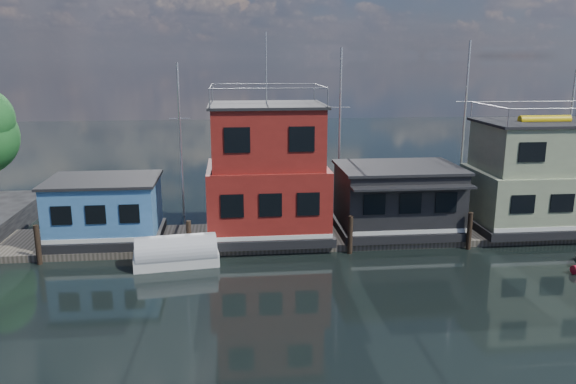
{
  "coord_description": "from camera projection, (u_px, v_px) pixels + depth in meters",
  "views": [
    {
      "loc": [
        -10.58,
        -20.49,
        10.93
      ],
      "look_at": [
        -7.25,
        12.0,
        3.0
      ],
      "focal_mm": 35.0,
      "sensor_mm": 36.0,
      "label": 1
    }
  ],
  "objects": [
    {
      "name": "ground",
      "position": [
        490.0,
        325.0,
        23.43
      ],
      "size": [
        160.0,
        160.0,
        0.0
      ],
      "primitive_type": "plane",
      "color": "black",
      "rests_on": "ground"
    },
    {
      "name": "dock",
      "position": [
        403.0,
        233.0,
        34.99
      ],
      "size": [
        48.0,
        5.0,
        0.4
      ],
      "primitive_type": "cube",
      "color": "#595147",
      "rests_on": "ground"
    },
    {
      "name": "houseboat_blue",
      "position": [
        105.0,
        210.0,
        32.73
      ],
      "size": [
        6.4,
        4.9,
        3.66
      ],
      "color": "black",
      "rests_on": "dock"
    },
    {
      "name": "houseboat_red",
      "position": [
        267.0,
        174.0,
        33.22
      ],
      "size": [
        7.4,
        5.9,
        11.86
      ],
      "color": "black",
      "rests_on": "dock"
    },
    {
      "name": "houseboat_dark",
      "position": [
        397.0,
        199.0,
        34.4
      ],
      "size": [
        7.4,
        6.1,
        4.06
      ],
      "color": "black",
      "rests_on": "dock"
    },
    {
      "name": "houseboat_green",
      "position": [
        538.0,
        177.0,
        35.04
      ],
      "size": [
        8.4,
        5.9,
        7.03
      ],
      "color": "black",
      "rests_on": "dock"
    },
    {
      "name": "pilings",
      "position": [
        413.0,
        233.0,
        32.04
      ],
      "size": [
        42.28,
        0.28,
        2.2
      ],
      "color": "#2D2116",
      "rests_on": "ground"
    },
    {
      "name": "background_masts",
      "position": [
        447.0,
        134.0,
        40.0
      ],
      "size": [
        36.4,
        0.16,
        12.0
      ],
      "color": "silver",
      "rests_on": "ground"
    },
    {
      "name": "tarp_runabout",
      "position": [
        176.0,
        253.0,
        29.94
      ],
      "size": [
        4.62,
        2.32,
        1.8
      ],
      "rotation": [
        0.0,
        0.0,
        0.13
      ],
      "color": "silver",
      "rests_on": "ground"
    }
  ]
}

